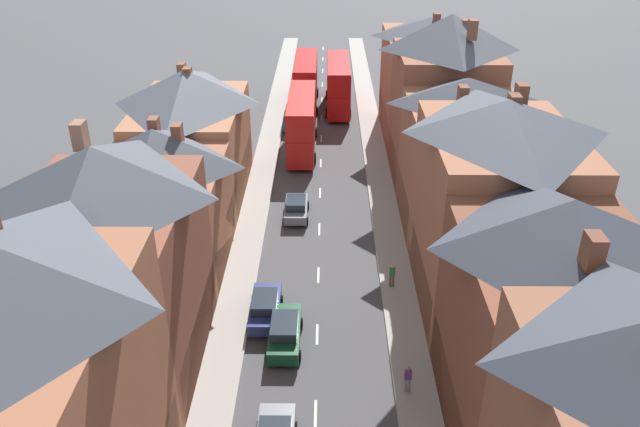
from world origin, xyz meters
TOP-DOWN VIEW (x-y plane):
  - pavement_left at (-5.10, 38.00)m, footprint 2.20×104.00m
  - pavement_right at (5.10, 38.00)m, footprint 2.20×104.00m
  - centre_line_dashes at (0.00, 36.00)m, footprint 0.14×97.80m
  - terrace_row_left at (-10.18, 14.40)m, footprint 8.00×53.58m
  - terrace_row_right at (10.19, 21.08)m, footprint 8.00×66.97m
  - double_decker_bus_lead at (-1.81, 45.02)m, footprint 2.74×10.80m
  - double_decker_bus_mid_street at (1.79, 57.00)m, footprint 2.74×10.80m
  - double_decker_bus_far_approaching at (-1.81, 57.90)m, footprint 2.74×10.80m
  - car_near_blue at (-3.10, 50.84)m, footprint 1.90×3.86m
  - car_parked_right_a at (-3.10, 19.44)m, footprint 1.90×4.27m
  - car_mid_black at (-1.80, 68.78)m, footprint 1.90×4.28m
  - car_parked_left_b at (-1.80, 17.18)m, footprint 1.90×4.49m
  - car_mid_white at (-1.80, 31.93)m, footprint 1.90×4.05m
  - pedestrian_mid_left at (4.63, 13.43)m, footprint 0.36×0.22m
  - pedestrian_mid_right at (4.68, 22.61)m, footprint 0.36×0.22m

SIDE VIEW (x-z plane):
  - centre_line_dashes at x=0.00m, z-range 0.00..0.01m
  - pavement_left at x=-5.10m, z-range 0.00..0.14m
  - pavement_right at x=5.10m, z-range 0.00..0.14m
  - car_mid_white at x=-1.80m, z-range 0.01..1.59m
  - car_mid_black at x=-1.80m, z-range 0.01..1.63m
  - car_parked_right_a at x=-3.10m, z-range 0.01..1.64m
  - car_near_blue at x=-3.10m, z-range 0.00..1.70m
  - car_parked_left_b at x=-1.80m, z-range 0.01..1.70m
  - pedestrian_mid_left at x=4.63m, z-range 0.23..1.84m
  - pedestrian_mid_right at x=4.68m, z-range 0.23..1.84m
  - double_decker_bus_lead at x=-1.81m, z-range 0.17..5.47m
  - double_decker_bus_mid_street at x=1.79m, z-range 0.17..5.47m
  - double_decker_bus_far_approaching at x=-1.81m, z-range 0.17..5.47m
  - terrace_row_left at x=-10.18m, z-range -1.29..12.91m
  - terrace_row_right at x=10.19m, z-range -0.66..13.15m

